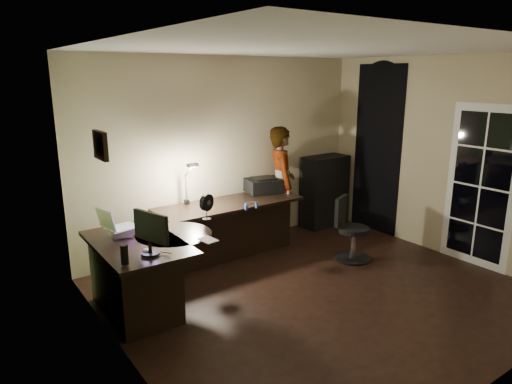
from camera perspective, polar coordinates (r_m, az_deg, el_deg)
floor at (r=5.45m, az=7.86°, el=-12.34°), size 4.50×4.00×0.01m
ceiling at (r=4.88m, az=9.00°, el=17.38°), size 4.50×4.00×0.01m
wall_back at (r=6.56m, az=-3.76°, el=4.86°), size 4.50×0.01×2.70m
wall_front at (r=3.86m, az=29.35°, el=-3.91°), size 4.50×0.01×2.70m
wall_left at (r=3.85m, az=-16.83°, el=-2.67°), size 0.01×4.00×2.70m
wall_right at (r=6.73m, az=22.52°, el=4.02°), size 0.01×4.00×2.70m
green_wall_overlay at (r=3.85m, az=-16.62°, el=-2.63°), size 0.00×4.00×2.70m
arched_doorway at (r=7.39m, az=14.91°, el=5.09°), size 0.01×0.90×2.60m
french_door at (r=6.50m, az=26.23°, el=0.58°), size 0.02×0.92×2.10m
framed_picture at (r=4.17m, az=-18.88°, el=5.53°), size 0.04×0.30×0.25m
desk_left at (r=5.03m, az=-14.39°, el=-10.15°), size 0.83×1.35×0.77m
desk_right at (r=6.29m, az=-3.30°, el=-4.67°), size 2.03×0.71×0.76m
cabinet at (r=7.60m, az=8.53°, el=0.13°), size 0.78×0.41×1.16m
laptop_stand at (r=5.03m, az=-16.39°, el=-4.80°), size 0.25×0.22×0.09m
laptop at (r=4.98m, az=-16.51°, el=-3.10°), size 0.39×0.38×0.23m
monitor at (r=4.44m, az=-13.15°, el=-5.77°), size 0.22×0.46×0.30m
mouse at (r=4.53m, az=-13.54°, el=-7.12°), size 0.07×0.10×0.04m
phone at (r=4.95m, az=-12.49°, el=-5.37°), size 0.11×0.15×0.01m
pen at (r=4.48m, az=-11.26°, el=-7.43°), size 0.08×0.11×0.01m
speaker at (r=4.29m, az=-16.12°, el=-7.51°), size 0.08×0.08×0.18m
notepad at (r=4.74m, az=-6.01°, el=-5.97°), size 0.17×0.21×0.01m
desk_fan at (r=5.42m, az=-6.22°, el=-1.84°), size 0.23×0.18×0.32m
headphones at (r=5.85m, az=-0.59°, el=-1.65°), size 0.23×0.16×0.10m
printer at (r=6.68m, az=0.95°, el=0.92°), size 0.56×0.48×0.22m
desk_lamp at (r=6.08m, az=-8.77°, el=1.29°), size 0.25×0.31×0.61m
office_chair at (r=6.27m, az=12.15°, el=-4.61°), size 0.63×0.63×0.86m
person at (r=6.83m, az=3.17°, el=1.03°), size 0.62×0.73×1.72m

